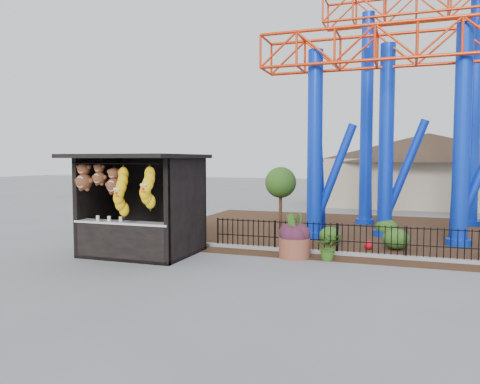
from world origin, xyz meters
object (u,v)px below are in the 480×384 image
(terracotta_planter, at_px, (294,248))
(potted_plant, at_px, (329,247))
(roller_coaster, at_px, (419,70))
(prize_booth, at_px, (137,206))

(terracotta_planter, bearing_deg, potted_plant, -1.25)
(roller_coaster, height_order, terracotta_planter, roller_coaster)
(prize_booth, distance_m, roller_coaster, 11.99)
(potted_plant, bearing_deg, roller_coaster, 52.99)
(roller_coaster, relative_size, potted_plant, 13.95)
(roller_coaster, bearing_deg, terracotta_planter, -120.11)
(prize_booth, distance_m, potted_plant, 5.92)
(prize_booth, bearing_deg, roller_coaster, 42.02)
(roller_coaster, xyz_separation_m, potted_plant, (-2.46, -6.05, -6.05))
(roller_coaster, distance_m, terracotta_planter, 9.28)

